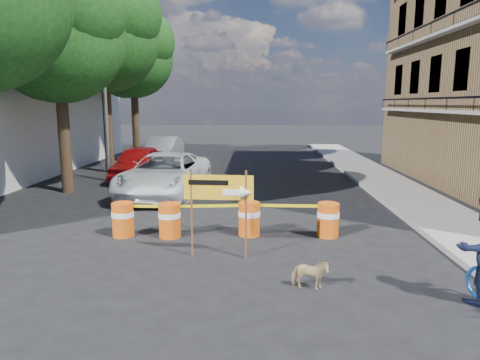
# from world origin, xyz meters

# --- Properties ---
(ground) EXTENTS (120.00, 120.00, 0.00)m
(ground) POSITION_xyz_m (0.00, 0.00, 0.00)
(ground) COLOR black
(ground) RESTS_ON ground
(sidewalk_east) EXTENTS (2.40, 40.00, 0.15)m
(sidewalk_east) POSITION_xyz_m (6.20, 6.00, 0.07)
(sidewalk_east) COLOR gray
(sidewalk_east) RESTS_ON ground
(tree_mid_a) EXTENTS (5.25, 5.00, 8.68)m
(tree_mid_a) POSITION_xyz_m (-6.74, 7.00, 6.01)
(tree_mid_a) COLOR #332316
(tree_mid_a) RESTS_ON ground
(tree_mid_b) EXTENTS (5.67, 5.40, 9.62)m
(tree_mid_b) POSITION_xyz_m (-6.73, 12.00, 6.71)
(tree_mid_b) COLOR #332316
(tree_mid_b) RESTS_ON ground
(tree_far) EXTENTS (5.04, 4.80, 8.84)m
(tree_far) POSITION_xyz_m (-6.74, 17.00, 6.22)
(tree_far) COLOR #332316
(tree_far) RESTS_ON ground
(streetlamp) EXTENTS (1.25, 0.18, 8.00)m
(streetlamp) POSITION_xyz_m (-5.93, 9.50, 4.38)
(streetlamp) COLOR gray
(streetlamp) RESTS_ON ground
(barrel_far_left) EXTENTS (0.58, 0.58, 0.90)m
(barrel_far_left) POSITION_xyz_m (-2.90, 1.47, 0.47)
(barrel_far_left) COLOR #DD420D
(barrel_far_left) RESTS_ON ground
(barrel_mid_left) EXTENTS (0.58, 0.58, 0.90)m
(barrel_mid_left) POSITION_xyz_m (-1.65, 1.43, 0.47)
(barrel_mid_left) COLOR #DD420D
(barrel_mid_left) RESTS_ON ground
(barrel_mid_right) EXTENTS (0.58, 0.58, 0.90)m
(barrel_mid_right) POSITION_xyz_m (0.42, 1.65, 0.47)
(barrel_mid_right) COLOR #DD420D
(barrel_mid_right) RESTS_ON ground
(barrel_far_right) EXTENTS (0.58, 0.58, 0.90)m
(barrel_far_right) POSITION_xyz_m (2.48, 1.61, 0.47)
(barrel_far_right) COLOR #DD420D
(barrel_far_right) RESTS_ON ground
(detour_sign) EXTENTS (1.56, 0.31, 2.01)m
(detour_sign) POSITION_xyz_m (-0.03, -0.03, 1.48)
(detour_sign) COLOR #592D19
(detour_sign) RESTS_ON ground
(dog) EXTENTS (0.74, 0.43, 0.59)m
(dog) POSITION_xyz_m (1.60, -1.66, 0.29)
(dog) COLOR tan
(dog) RESTS_ON ground
(suv_white) EXTENTS (3.14, 5.92, 1.58)m
(suv_white) POSITION_xyz_m (-2.87, 6.69, 0.79)
(suv_white) COLOR white
(suv_white) RESTS_ON ground
(sedan_red) EXTENTS (1.81, 4.49, 1.53)m
(sedan_red) POSITION_xyz_m (-4.80, 10.03, 0.77)
(sedan_red) COLOR #A00D10
(sedan_red) RESTS_ON ground
(sedan_silver) EXTENTS (1.70, 4.68, 1.53)m
(sedan_silver) POSITION_xyz_m (-4.80, 15.53, 0.77)
(sedan_silver) COLOR #A5A7AC
(sedan_silver) RESTS_ON ground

